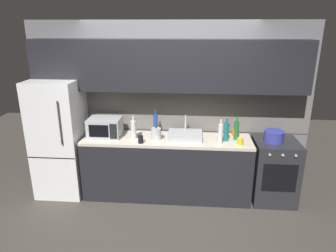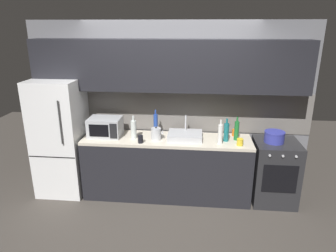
{
  "view_description": "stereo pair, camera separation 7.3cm",
  "coord_description": "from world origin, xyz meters",
  "px_view_note": "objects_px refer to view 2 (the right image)",
  "views": [
    {
      "loc": [
        0.34,
        -3.12,
        2.42
      ],
      "look_at": [
        0.02,
        0.9,
        1.08
      ],
      "focal_mm": 32.43,
      "sensor_mm": 36.0,
      "label": 1
    },
    {
      "loc": [
        0.42,
        -3.11,
        2.42
      ],
      "look_at": [
        0.02,
        0.9,
        1.08
      ],
      "focal_mm": 32.43,
      "sensor_mm": 36.0,
      "label": 2
    }
  ],
  "objects_px": {
    "oven_range": "(274,172)",
    "wine_bottle_blue": "(156,124)",
    "refrigerator": "(61,137)",
    "mug_orange": "(235,133)",
    "microwave": "(105,127)",
    "wine_bottle_teal": "(226,132)",
    "wine_bottle_clear": "(134,129)",
    "mug_dark": "(140,139)",
    "wine_bottle_white": "(220,134)",
    "cooking_pot": "(274,137)",
    "mug_yellow": "(240,142)",
    "wine_bottle_green": "(237,130)",
    "kettle": "(156,134)"
  },
  "relations": [
    {
      "from": "wine_bottle_blue",
      "to": "cooking_pot",
      "type": "relative_size",
      "value": 1.37
    },
    {
      "from": "refrigerator",
      "to": "wine_bottle_clear",
      "type": "xyz_separation_m",
      "value": [
        1.11,
        -0.04,
        0.18
      ]
    },
    {
      "from": "kettle",
      "to": "cooking_pot",
      "type": "relative_size",
      "value": 0.69
    },
    {
      "from": "microwave",
      "to": "oven_range",
      "type": "bearing_deg",
      "value": -0.46
    },
    {
      "from": "wine_bottle_blue",
      "to": "mug_yellow",
      "type": "relative_size",
      "value": 4.01
    },
    {
      "from": "wine_bottle_blue",
      "to": "mug_dark",
      "type": "height_order",
      "value": "wine_bottle_blue"
    },
    {
      "from": "wine_bottle_blue",
      "to": "mug_orange",
      "type": "height_order",
      "value": "wine_bottle_blue"
    },
    {
      "from": "microwave",
      "to": "mug_yellow",
      "type": "xyz_separation_m",
      "value": [
        1.89,
        -0.19,
        -0.09
      ]
    },
    {
      "from": "mug_dark",
      "to": "microwave",
      "type": "bearing_deg",
      "value": 157.54
    },
    {
      "from": "wine_bottle_blue",
      "to": "mug_dark",
      "type": "bearing_deg",
      "value": -114.62
    },
    {
      "from": "wine_bottle_blue",
      "to": "cooking_pot",
      "type": "bearing_deg",
      "value": -4.89
    },
    {
      "from": "kettle",
      "to": "mug_orange",
      "type": "bearing_deg",
      "value": 13.12
    },
    {
      "from": "refrigerator",
      "to": "oven_range",
      "type": "relative_size",
      "value": 1.91
    },
    {
      "from": "refrigerator",
      "to": "cooking_pot",
      "type": "height_order",
      "value": "refrigerator"
    },
    {
      "from": "wine_bottle_green",
      "to": "cooking_pot",
      "type": "relative_size",
      "value": 1.23
    },
    {
      "from": "kettle",
      "to": "mug_yellow",
      "type": "bearing_deg",
      "value": -5.6
    },
    {
      "from": "refrigerator",
      "to": "mug_orange",
      "type": "distance_m",
      "value": 2.56
    },
    {
      "from": "wine_bottle_clear",
      "to": "wine_bottle_teal",
      "type": "relative_size",
      "value": 1.03
    },
    {
      "from": "oven_range",
      "to": "mug_yellow",
      "type": "height_order",
      "value": "mug_yellow"
    },
    {
      "from": "oven_range",
      "to": "wine_bottle_blue",
      "type": "height_order",
      "value": "wine_bottle_blue"
    },
    {
      "from": "wine_bottle_green",
      "to": "mug_yellow",
      "type": "xyz_separation_m",
      "value": [
        0.03,
        -0.21,
        -0.09
      ]
    },
    {
      "from": "microwave",
      "to": "mug_orange",
      "type": "relative_size",
      "value": 4.91
    },
    {
      "from": "refrigerator",
      "to": "wine_bottle_green",
      "type": "height_order",
      "value": "refrigerator"
    },
    {
      "from": "mug_yellow",
      "to": "cooking_pot",
      "type": "bearing_deg",
      "value": 19.32
    },
    {
      "from": "cooking_pot",
      "to": "wine_bottle_teal",
      "type": "bearing_deg",
      "value": -177.84
    },
    {
      "from": "mug_yellow",
      "to": "mug_orange",
      "type": "relative_size",
      "value": 1.0
    },
    {
      "from": "wine_bottle_teal",
      "to": "cooking_pot",
      "type": "distance_m",
      "value": 0.66
    },
    {
      "from": "microwave",
      "to": "wine_bottle_teal",
      "type": "height_order",
      "value": "wine_bottle_teal"
    },
    {
      "from": "wine_bottle_blue",
      "to": "mug_yellow",
      "type": "xyz_separation_m",
      "value": [
        1.18,
        -0.31,
        -0.11
      ]
    },
    {
      "from": "wine_bottle_clear",
      "to": "cooking_pot",
      "type": "distance_m",
      "value": 1.95
    },
    {
      "from": "wine_bottle_clear",
      "to": "wine_bottle_blue",
      "type": "xyz_separation_m",
      "value": [
        0.29,
        0.19,
        0.02
      ]
    },
    {
      "from": "refrigerator",
      "to": "cooking_pot",
      "type": "distance_m",
      "value": 3.06
    },
    {
      "from": "refrigerator",
      "to": "kettle",
      "type": "distance_m",
      "value": 1.44
    },
    {
      "from": "wine_bottle_clear",
      "to": "mug_yellow",
      "type": "height_order",
      "value": "wine_bottle_clear"
    },
    {
      "from": "wine_bottle_green",
      "to": "cooking_pot",
      "type": "distance_m",
      "value": 0.51
    },
    {
      "from": "oven_range",
      "to": "mug_yellow",
      "type": "xyz_separation_m",
      "value": [
        -0.53,
        -0.17,
        0.5
      ]
    },
    {
      "from": "mug_orange",
      "to": "oven_range",
      "type": "bearing_deg",
      "value": -20.15
    },
    {
      "from": "mug_yellow",
      "to": "cooking_pot",
      "type": "relative_size",
      "value": 0.34
    },
    {
      "from": "wine_bottle_clear",
      "to": "mug_dark",
      "type": "bearing_deg",
      "value": -52.88
    },
    {
      "from": "mug_yellow",
      "to": "wine_bottle_white",
      "type": "bearing_deg",
      "value": 173.52
    },
    {
      "from": "wine_bottle_white",
      "to": "cooking_pot",
      "type": "xyz_separation_m",
      "value": [
        0.74,
        0.14,
        -0.07
      ]
    },
    {
      "from": "wine_bottle_green",
      "to": "cooking_pot",
      "type": "xyz_separation_m",
      "value": [
        0.51,
        -0.04,
        -0.06
      ]
    },
    {
      "from": "mug_yellow",
      "to": "mug_orange",
      "type": "distance_m",
      "value": 0.37
    },
    {
      "from": "cooking_pot",
      "to": "mug_yellow",
      "type": "bearing_deg",
      "value": -160.68
    },
    {
      "from": "mug_dark",
      "to": "cooking_pot",
      "type": "relative_size",
      "value": 0.39
    },
    {
      "from": "refrigerator",
      "to": "kettle",
      "type": "xyz_separation_m",
      "value": [
        1.43,
        -0.06,
        0.13
      ]
    },
    {
      "from": "refrigerator",
      "to": "microwave",
      "type": "relative_size",
      "value": 3.73
    },
    {
      "from": "wine_bottle_teal",
      "to": "mug_orange",
      "type": "xyz_separation_m",
      "value": [
        0.15,
        0.23,
        -0.09
      ]
    },
    {
      "from": "microwave",
      "to": "wine_bottle_green",
      "type": "height_order",
      "value": "wine_bottle_green"
    },
    {
      "from": "microwave",
      "to": "wine_bottle_teal",
      "type": "bearing_deg",
      "value": -1.43
    }
  ]
}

